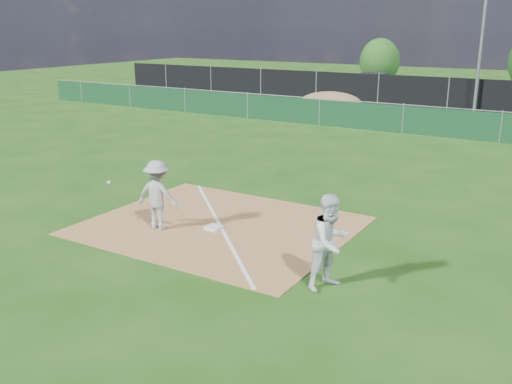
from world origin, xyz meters
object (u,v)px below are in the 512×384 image
(first_base, at_px, (214,228))
(tree_left, at_px, (380,61))
(light_pole, at_px, (482,36))
(runner, at_px, (331,242))
(play_at_first, at_px, (158,195))
(car_mid, at_px, (466,90))
(car_left, at_px, (380,83))

(first_base, distance_m, tree_left, 33.90)
(light_pole, distance_m, tree_left, 14.51)
(runner, height_order, tree_left, tree_left)
(play_at_first, bearing_deg, runner, -9.08)
(play_at_first, xyz_separation_m, car_mid, (1.04, 27.78, -0.16))
(light_pole, relative_size, car_mid, 1.97)
(runner, bearing_deg, play_at_first, 102.10)
(first_base, bearing_deg, play_at_first, -151.12)
(first_base, xyz_separation_m, car_left, (-5.65, 27.15, 0.76))
(play_at_first, relative_size, car_left, 0.43)
(play_at_first, bearing_deg, tree_left, 101.23)
(light_pole, distance_m, car_mid, 6.35)
(play_at_first, relative_size, tree_left, 0.57)
(first_base, relative_size, runner, 0.19)
(car_left, relative_size, tree_left, 1.33)
(light_pole, bearing_deg, tree_left, 130.20)
(tree_left, bearing_deg, car_left, -69.80)
(tree_left, bearing_deg, runner, -71.72)
(car_left, xyz_separation_m, car_mid, (5.57, 0.01, -0.14))
(light_pole, bearing_deg, car_left, 144.08)
(car_left, height_order, car_mid, car_left)
(car_mid, xyz_separation_m, tree_left, (-7.70, 5.78, 1.17))
(play_at_first, bearing_deg, light_pole, 83.46)
(light_pole, relative_size, play_at_first, 3.95)
(play_at_first, bearing_deg, car_mid, 87.86)
(runner, xyz_separation_m, car_left, (-9.20, 28.51, -0.06))
(runner, bearing_deg, light_pole, 26.25)
(runner, relative_size, car_left, 0.37)
(car_left, bearing_deg, tree_left, 33.80)
(light_pole, bearing_deg, runner, -84.93)
(car_left, distance_m, tree_left, 6.26)
(runner, distance_m, car_left, 29.96)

